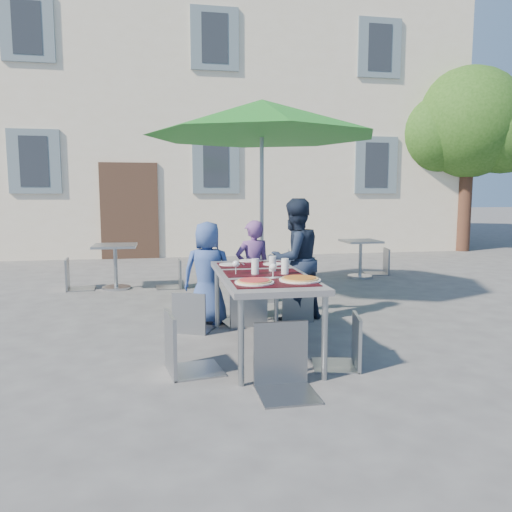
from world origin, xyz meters
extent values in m
plane|color=#464648|center=(0.00, 0.00, 0.00)|extent=(90.00, 90.00, 0.00)
cube|color=beige|center=(0.00, 11.50, 3.50)|extent=(13.00, 8.00, 7.00)
cube|color=brown|center=(0.00, 11.50, 7.00)|extent=(13.60, 8.20, 8.20)
cube|color=#432C20|center=(-2.00, 7.47, 1.10)|extent=(1.30, 0.06, 2.20)
cube|color=slate|center=(-4.00, 7.47, 2.20)|extent=(1.10, 0.06, 1.40)
cube|color=#262B33|center=(-4.00, 7.45, 2.20)|extent=(0.60, 0.04, 1.10)
cube|color=slate|center=(-4.00, 7.47, 5.00)|extent=(1.10, 0.06, 1.40)
cube|color=#262B33|center=(-4.00, 7.45, 5.00)|extent=(0.60, 0.04, 1.10)
cube|color=slate|center=(0.00, 7.47, 2.20)|extent=(1.10, 0.06, 1.40)
cube|color=#262B33|center=(0.00, 7.45, 2.20)|extent=(0.60, 0.04, 1.10)
cube|color=slate|center=(0.00, 7.47, 5.00)|extent=(1.10, 0.06, 1.40)
cube|color=#262B33|center=(0.00, 7.45, 5.00)|extent=(0.60, 0.04, 1.10)
cube|color=slate|center=(4.00, 7.47, 2.20)|extent=(1.10, 0.06, 1.40)
cube|color=#262B33|center=(4.00, 7.45, 2.20)|extent=(0.60, 0.04, 1.10)
cube|color=slate|center=(4.00, 7.47, 5.00)|extent=(1.10, 0.06, 1.40)
cube|color=#262B33|center=(4.00, 7.45, 5.00)|extent=(0.60, 0.04, 1.10)
cylinder|color=#45291D|center=(6.50, 7.50, 1.40)|extent=(0.36, 0.36, 2.80)
sphere|color=#1D4612|center=(6.50, 7.50, 3.30)|extent=(2.80, 2.80, 2.80)
sphere|color=#1D4612|center=(5.70, 7.80, 3.00)|extent=(2.00, 2.00, 2.00)
sphere|color=#1D4612|center=(7.20, 7.10, 3.10)|extent=(2.20, 2.20, 2.20)
sphere|color=#1D4612|center=(6.70, 8.10, 3.80)|extent=(1.80, 1.80, 1.80)
cube|color=#4A494F|center=(-0.34, 0.23, 0.72)|extent=(0.80, 1.85, 0.05)
cylinder|color=gray|center=(-0.68, -0.63, 0.35)|extent=(0.05, 0.05, 0.70)
cylinder|color=gray|center=(0.00, -0.63, 0.35)|extent=(0.05, 0.05, 0.70)
cylinder|color=gray|center=(-0.68, 1.10, 0.35)|extent=(0.05, 0.05, 0.70)
cylinder|color=gray|center=(0.00, 1.10, 0.35)|extent=(0.05, 0.05, 0.70)
cube|color=black|center=(-0.34, -0.32, 0.75)|extent=(0.70, 0.42, 0.01)
cube|color=black|center=(-0.34, 0.23, 0.75)|extent=(0.70, 0.42, 0.01)
cube|color=black|center=(-0.34, 0.78, 0.75)|extent=(0.70, 0.42, 0.01)
cylinder|color=white|center=(-0.51, -0.30, 0.76)|extent=(0.33, 0.33, 0.01)
cylinder|color=tan|center=(-0.51, -0.30, 0.77)|extent=(0.29, 0.29, 0.01)
cylinder|color=#9A0E10|center=(-0.51, -0.30, 0.78)|extent=(0.25, 0.25, 0.01)
cylinder|color=white|center=(-0.11, -0.25, 0.76)|extent=(0.36, 0.36, 0.01)
cylinder|color=tan|center=(-0.11, -0.25, 0.77)|extent=(0.32, 0.32, 0.01)
cylinder|color=maroon|center=(-0.11, -0.25, 0.78)|extent=(0.28, 0.28, 0.01)
cylinder|color=silver|center=(-0.42, 0.16, 0.82)|extent=(0.07, 0.07, 0.15)
cylinder|color=silver|center=(-0.22, 0.32, 0.82)|extent=(0.07, 0.07, 0.15)
cylinder|color=silver|center=(-0.15, 0.12, 0.82)|extent=(0.07, 0.07, 0.15)
cylinder|color=silver|center=(-0.60, 0.20, 0.75)|extent=(0.06, 0.06, 0.00)
cylinder|color=silver|center=(-0.60, 0.20, 0.79)|extent=(0.01, 0.01, 0.08)
sphere|color=silver|center=(-0.60, 0.20, 0.85)|extent=(0.06, 0.06, 0.06)
cylinder|color=silver|center=(-0.30, -0.05, 0.75)|extent=(0.06, 0.06, 0.00)
cylinder|color=silver|center=(-0.30, -0.05, 0.79)|extent=(0.01, 0.01, 0.08)
sphere|color=silver|center=(-0.30, -0.05, 0.85)|extent=(0.06, 0.06, 0.06)
cylinder|color=white|center=(-0.58, 0.81, 0.76)|extent=(0.22, 0.22, 0.01)
cube|color=#B5B7BE|center=(-0.44, 0.81, 0.76)|extent=(0.02, 0.18, 0.00)
cylinder|color=white|center=(-0.12, 0.75, 0.76)|extent=(0.22, 0.22, 0.01)
cube|color=#B5B7BE|center=(0.02, 0.75, 0.76)|extent=(0.02, 0.18, 0.00)
cylinder|color=white|center=(-0.33, 1.06, 0.76)|extent=(0.22, 0.22, 0.01)
cube|color=#B5B7BE|center=(-0.19, 1.06, 0.76)|extent=(0.02, 0.18, 0.00)
imported|color=#344E8F|center=(-0.76, 1.31, 0.59)|extent=(0.66, 0.51, 1.19)
imported|color=#663E80|center=(-0.21, 1.45, 0.59)|extent=(0.48, 0.36, 1.19)
imported|color=#192237|center=(0.27, 1.31, 0.72)|extent=(0.81, 0.65, 1.45)
cube|color=#8F949B|center=(-0.93, 1.06, 0.40)|extent=(0.50, 0.50, 0.03)
cube|color=#8F949B|center=(-1.01, 0.90, 0.63)|extent=(0.35, 0.18, 0.45)
cylinder|color=#8F949B|center=(-0.72, 1.14, 0.20)|extent=(0.02, 0.02, 0.39)
cylinder|color=#8F949B|center=(-1.01, 1.27, 0.20)|extent=(0.02, 0.02, 0.39)
cylinder|color=#8F949B|center=(-0.85, 0.84, 0.20)|extent=(0.02, 0.02, 0.39)
cylinder|color=#8F949B|center=(-1.15, 0.98, 0.20)|extent=(0.02, 0.02, 0.39)
cube|color=gray|center=(-0.37, 1.27, 0.48)|extent=(0.52, 0.52, 0.03)
cube|color=gray|center=(-0.33, 1.06, 0.74)|extent=(0.44, 0.12, 0.53)
cylinder|color=gray|center=(-0.22, 1.49, 0.23)|extent=(0.02, 0.02, 0.46)
cylinder|color=gray|center=(-0.59, 1.42, 0.23)|extent=(0.02, 0.02, 0.46)
cylinder|color=gray|center=(-0.14, 1.12, 0.23)|extent=(0.02, 0.02, 0.46)
cylinder|color=gray|center=(-0.52, 1.04, 0.23)|extent=(0.02, 0.02, 0.46)
cube|color=gray|center=(0.27, 1.32, 0.40)|extent=(0.39, 0.39, 0.03)
cube|color=gray|center=(0.27, 1.15, 0.62)|extent=(0.37, 0.04, 0.44)
cylinder|color=gray|center=(0.44, 1.48, 0.19)|extent=(0.02, 0.02, 0.39)
cylinder|color=gray|center=(0.12, 1.49, 0.19)|extent=(0.02, 0.02, 0.39)
cylinder|color=gray|center=(0.43, 1.16, 0.19)|extent=(0.02, 0.02, 0.39)
cylinder|color=gray|center=(0.11, 1.17, 0.19)|extent=(0.02, 0.02, 0.39)
cube|color=#8F929A|center=(-1.02, -0.24, 0.46)|extent=(0.49, 0.49, 0.03)
cube|color=#8F929A|center=(-1.22, -0.27, 0.72)|extent=(0.10, 0.43, 0.52)
cylinder|color=#8F929A|center=(-0.80, -0.39, 0.23)|extent=(0.02, 0.02, 0.45)
cylinder|color=#8F929A|center=(-0.86, -0.03, 0.23)|extent=(0.02, 0.02, 0.45)
cylinder|color=#8F929A|center=(-1.17, -0.45, 0.23)|extent=(0.02, 0.02, 0.45)
cylinder|color=#8F929A|center=(-1.23, -0.08, 0.23)|extent=(0.02, 0.02, 0.45)
cube|color=#939A9F|center=(0.20, -0.34, 0.41)|extent=(0.46, 0.46, 0.03)
cube|color=#939A9F|center=(0.37, -0.38, 0.64)|extent=(0.11, 0.38, 0.46)
cylinder|color=#939A9F|center=(0.07, -0.14, 0.20)|extent=(0.02, 0.02, 0.40)
cylinder|color=#939A9F|center=(0.00, -0.46, 0.20)|extent=(0.02, 0.02, 0.40)
cylinder|color=#939A9F|center=(0.39, -0.22, 0.20)|extent=(0.02, 0.02, 0.40)
cylinder|color=#939A9F|center=(0.32, -0.54, 0.20)|extent=(0.02, 0.02, 0.40)
cube|color=slate|center=(-0.37, -0.88, 0.46)|extent=(0.43, 0.43, 0.03)
cube|color=slate|center=(-0.37, -0.68, 0.72)|extent=(0.43, 0.03, 0.51)
cylinder|color=slate|center=(-0.56, -1.07, 0.23)|extent=(0.02, 0.02, 0.45)
cylinder|color=slate|center=(-0.19, -1.06, 0.23)|extent=(0.02, 0.02, 0.45)
cylinder|color=slate|center=(-0.56, -0.70, 0.23)|extent=(0.02, 0.02, 0.45)
cylinder|color=slate|center=(-0.19, -0.70, 0.23)|extent=(0.02, 0.02, 0.45)
cylinder|color=#B5B7BE|center=(0.10, 2.48, 0.06)|extent=(0.50, 0.50, 0.11)
cylinder|color=gray|center=(0.10, 2.48, 1.29)|extent=(0.06, 0.06, 2.57)
cone|color=#197320|center=(0.10, 2.48, 2.52)|extent=(3.19, 3.19, 0.50)
cylinder|color=#B5B7BE|center=(-2.00, 3.70, 0.02)|extent=(0.44, 0.44, 0.04)
cylinder|color=gray|center=(-2.00, 3.70, 0.33)|extent=(0.06, 0.06, 0.66)
cube|color=gray|center=(-2.00, 3.70, 0.69)|extent=(0.66, 0.66, 0.04)
cube|color=gray|center=(-2.55, 3.76, 0.44)|extent=(0.44, 0.44, 0.03)
cube|color=gray|center=(-2.74, 3.75, 0.69)|extent=(0.06, 0.41, 0.49)
cylinder|color=gray|center=(-2.36, 3.60, 0.22)|extent=(0.02, 0.02, 0.43)
cylinder|color=gray|center=(-2.38, 3.95, 0.22)|extent=(0.02, 0.02, 0.43)
cylinder|color=gray|center=(-2.71, 3.57, 0.22)|extent=(0.02, 0.02, 0.43)
cylinder|color=gray|center=(-2.74, 3.93, 0.22)|extent=(0.02, 0.02, 0.43)
cube|color=gray|center=(-1.19, 3.64, 0.42)|extent=(0.40, 0.40, 0.03)
cube|color=gray|center=(-1.00, 3.64, 0.65)|extent=(0.04, 0.39, 0.46)
cylinder|color=gray|center=(-1.36, 3.80, 0.20)|extent=(0.02, 0.02, 0.41)
cylinder|color=gray|center=(-1.35, 3.47, 0.20)|extent=(0.02, 0.02, 0.41)
cylinder|color=gray|center=(-1.03, 3.81, 0.20)|extent=(0.02, 0.02, 0.41)
cylinder|color=gray|center=(-1.02, 3.47, 0.20)|extent=(0.02, 0.02, 0.41)
cylinder|color=#B5B7BE|center=(2.22, 4.02, 0.02)|extent=(0.44, 0.44, 0.04)
cylinder|color=gray|center=(2.22, 4.02, 0.31)|extent=(0.06, 0.06, 0.63)
cube|color=gray|center=(2.22, 4.02, 0.65)|extent=(0.63, 0.63, 0.04)
cube|color=gray|center=(1.19, 4.43, 0.42)|extent=(0.47, 0.47, 0.03)
cube|color=gray|center=(1.00, 4.47, 0.66)|extent=(0.11, 0.39, 0.47)
cylinder|color=gray|center=(1.32, 4.22, 0.21)|extent=(0.02, 0.02, 0.42)
cylinder|color=gray|center=(1.39, 4.56, 0.21)|extent=(0.02, 0.02, 0.42)
cylinder|color=gray|center=(0.99, 4.30, 0.21)|extent=(0.02, 0.02, 0.42)
cylinder|color=gray|center=(1.06, 4.63, 0.21)|extent=(0.02, 0.02, 0.42)
cube|color=gray|center=(2.66, 4.34, 0.43)|extent=(0.47, 0.47, 0.03)
cube|color=gray|center=(2.85, 4.30, 0.67)|extent=(0.10, 0.40, 0.48)
cylinder|color=gray|center=(2.53, 4.54, 0.21)|extent=(0.02, 0.02, 0.42)
cylinder|color=gray|center=(2.46, 4.20, 0.21)|extent=(0.02, 0.02, 0.42)
cylinder|color=gray|center=(2.87, 4.47, 0.21)|extent=(0.02, 0.02, 0.42)
cylinder|color=gray|center=(2.80, 4.13, 0.21)|extent=(0.02, 0.02, 0.42)
camera|label=1|loc=(-1.26, -4.35, 1.50)|focal=35.00mm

